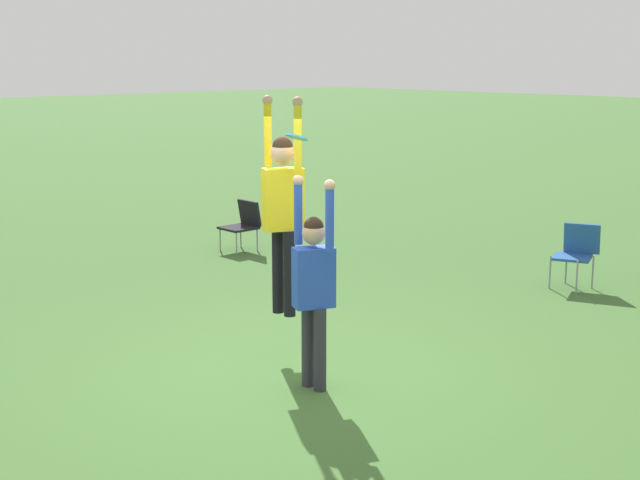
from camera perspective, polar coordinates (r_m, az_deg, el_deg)
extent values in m
plane|color=#3D662D|center=(9.03, -1.94, -8.38)|extent=(120.00, 120.00, 0.00)
cylinder|color=black|center=(9.29, -2.71, -1.98)|extent=(0.12, 0.12, 0.90)
cylinder|color=black|center=(9.16, -1.97, -2.18)|extent=(0.12, 0.12, 0.90)
cube|color=yellow|center=(9.07, -2.38, 2.62)|extent=(0.35, 0.45, 0.64)
sphere|color=tan|center=(9.01, -2.41, 5.57)|extent=(0.24, 0.24, 0.24)
sphere|color=black|center=(9.00, -2.41, 5.99)|extent=(0.21, 0.21, 0.21)
cylinder|color=yellow|center=(9.16, -3.36, 6.82)|extent=(0.08, 0.08, 0.67)
sphere|color=tan|center=(9.14, -3.38, 8.92)|extent=(0.10, 0.10, 0.10)
cylinder|color=yellow|center=(8.82, -1.44, 6.65)|extent=(0.08, 0.08, 0.67)
sphere|color=tan|center=(8.80, -1.45, 8.83)|extent=(0.10, 0.10, 0.10)
cylinder|color=#2D2D38|center=(8.52, -0.79, -6.78)|extent=(0.12, 0.12, 0.80)
cylinder|color=#2D2D38|center=(8.40, 0.00, -7.04)|extent=(0.12, 0.12, 0.80)
cube|color=blue|center=(8.27, -0.40, -2.41)|extent=(0.34, 0.42, 0.57)
sphere|color=tan|center=(8.17, -0.41, 0.44)|extent=(0.22, 0.22, 0.22)
sphere|color=black|center=(8.16, -0.41, 0.86)|extent=(0.18, 0.18, 0.18)
cylinder|color=blue|center=(8.30, -1.41, 1.77)|extent=(0.08, 0.08, 0.60)
sphere|color=tan|center=(8.25, -1.42, 3.82)|extent=(0.10, 0.10, 0.10)
cylinder|color=blue|center=(7.99, 0.62, 1.39)|extent=(0.08, 0.08, 0.60)
sphere|color=tan|center=(7.94, 0.63, 3.52)|extent=(0.10, 0.10, 0.10)
cylinder|color=#2D9EDB|center=(8.47, -1.51, 6.60)|extent=(0.22, 0.21, 0.09)
cylinder|color=gray|center=(14.51, -6.41, 0.08)|extent=(0.02, 0.02, 0.40)
cylinder|color=gray|center=(14.18, -5.37, -0.17)|extent=(0.02, 0.02, 0.40)
cylinder|color=gray|center=(14.77, -5.10, 0.31)|extent=(0.02, 0.02, 0.40)
cylinder|color=gray|center=(14.44, -4.04, 0.07)|extent=(0.02, 0.02, 0.40)
cube|color=black|center=(14.44, -5.24, 0.78)|extent=(0.51, 0.51, 0.04)
cube|color=black|center=(14.54, -4.54, 1.75)|extent=(0.50, 0.11, 0.41)
cylinder|color=gray|center=(12.47, 14.51, -2.01)|extent=(0.02, 0.02, 0.45)
cylinder|color=gray|center=(12.27, 16.12, -2.32)|extent=(0.02, 0.02, 0.45)
cylinder|color=gray|center=(12.81, 15.48, -1.70)|extent=(0.02, 0.02, 0.45)
cylinder|color=gray|center=(12.61, 17.06, -2.00)|extent=(0.02, 0.02, 0.45)
cube|color=#235193|center=(12.49, 15.84, -1.08)|extent=(0.62, 0.62, 0.04)
cube|color=#235193|center=(12.63, 16.42, 0.09)|extent=(0.48, 0.28, 0.42)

